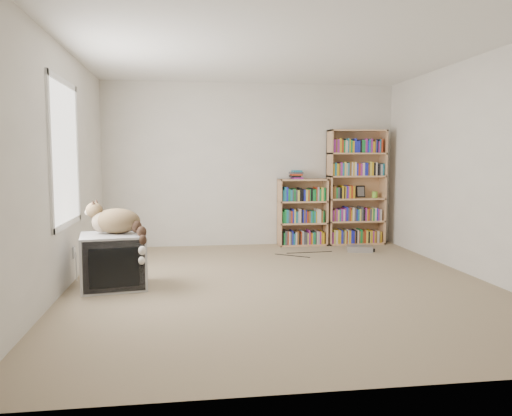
{
  "coord_description": "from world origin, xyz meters",
  "views": [
    {
      "loc": [
        -1.0,
        -5.19,
        1.35
      ],
      "look_at": [
        -0.14,
        1.0,
        0.73
      ],
      "focal_mm": 35.0,
      "sensor_mm": 36.0,
      "label": 1
    }
  ],
  "objects": [
    {
      "name": "bookcase_short",
      "position": [
        0.78,
        2.36,
        0.48
      ],
      "size": [
        0.75,
        0.3,
        1.03
      ],
      "color": "tan",
      "rests_on": "floor"
    },
    {
      "name": "floor",
      "position": [
        0.0,
        0.0,
        0.0
      ],
      "size": [
        4.5,
        5.0,
        0.01
      ],
      "primitive_type": "cube",
      "color": "tan",
      "rests_on": "ground"
    },
    {
      "name": "wall_front",
      "position": [
        0.0,
        -2.5,
        1.25
      ],
      "size": [
        4.5,
        0.02,
        2.5
      ],
      "primitive_type": "cube",
      "color": "beige",
      "rests_on": "floor"
    },
    {
      "name": "green_mug",
      "position": [
        1.94,
        2.34,
        0.78
      ],
      "size": [
        0.09,
        0.09,
        0.1
      ],
      "primitive_type": "cylinder",
      "color": "#83CB3A",
      "rests_on": "bookcase_tall"
    },
    {
      "name": "wall_left",
      "position": [
        -2.25,
        0.0,
        1.25
      ],
      "size": [
        0.02,
        5.0,
        2.5
      ],
      "primitive_type": "cube",
      "color": "beige",
      "rests_on": "floor"
    },
    {
      "name": "wall_back",
      "position": [
        0.0,
        2.5,
        1.25
      ],
      "size": [
        4.5,
        0.02,
        2.5
      ],
      "primitive_type": "cube",
      "color": "beige",
      "rests_on": "floor"
    },
    {
      "name": "bookcase_tall",
      "position": [
        1.64,
        2.36,
        0.85
      ],
      "size": [
        0.9,
        0.3,
        1.79
      ],
      "color": "tan",
      "rests_on": "floor"
    },
    {
      "name": "wall_right",
      "position": [
        2.25,
        0.0,
        1.25
      ],
      "size": [
        0.02,
        5.0,
        2.5
      ],
      "primitive_type": "cube",
      "color": "beige",
      "rests_on": "floor"
    },
    {
      "name": "floor_cables",
      "position": [
        0.2,
        1.7,
        0.0
      ],
      "size": [
        1.2,
        0.7,
        0.01
      ],
      "primitive_type": null,
      "color": "black",
      "rests_on": "floor"
    },
    {
      "name": "cat",
      "position": [
        -1.69,
        0.1,
        0.66
      ],
      "size": [
        0.7,
        0.61,
        0.58
      ],
      "rotation": [
        0.0,
        0.0,
        -0.15
      ],
      "color": "#3A2617",
      "rests_on": "crt_tv"
    },
    {
      "name": "window",
      "position": [
        -2.24,
        0.2,
        1.4
      ],
      "size": [
        0.02,
        1.22,
        1.52
      ],
      "primitive_type": "cube",
      "color": "white",
      "rests_on": "wall_left"
    },
    {
      "name": "dvd_player",
      "position": [
        1.48,
        1.7,
        0.04
      ],
      "size": [
        0.4,
        0.32,
        0.08
      ],
      "primitive_type": "cube",
      "rotation": [
        0.0,
        0.0,
        -0.22
      ],
      "color": "#ACACB1",
      "rests_on": "floor"
    },
    {
      "name": "wall_outlet",
      "position": [
        -2.24,
        0.44,
        0.32
      ],
      "size": [
        0.01,
        0.08,
        0.13
      ],
      "primitive_type": "cube",
      "color": "silver",
      "rests_on": "wall_left"
    },
    {
      "name": "crt_tv",
      "position": [
        -1.77,
        0.1,
        0.28
      ],
      "size": [
        0.73,
        0.68,
        0.56
      ],
      "rotation": [
        0.0,
        0.0,
        0.16
      ],
      "color": "#AFAFB1",
      "rests_on": "floor"
    },
    {
      "name": "ceiling",
      "position": [
        0.0,
        0.0,
        2.5
      ],
      "size": [
        4.5,
        5.0,
        0.02
      ],
      "primitive_type": "cube",
      "color": "white",
      "rests_on": "wall_back"
    },
    {
      "name": "framed_print",
      "position": [
        1.75,
        2.44,
        0.82
      ],
      "size": [
        0.14,
        0.05,
        0.19
      ],
      "primitive_type": "cube",
      "rotation": [
        -0.17,
        0.0,
        0.0
      ],
      "color": "black",
      "rests_on": "bookcase_tall"
    },
    {
      "name": "book_stack",
      "position": [
        0.67,
        2.35,
        1.1
      ],
      "size": [
        0.19,
        0.25,
        0.13
      ],
      "primitive_type": "cube",
      "color": "#A73116",
      "rests_on": "bookcase_short"
    }
  ]
}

